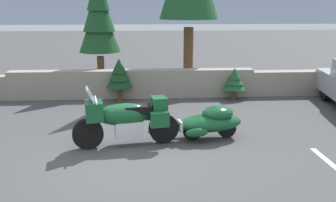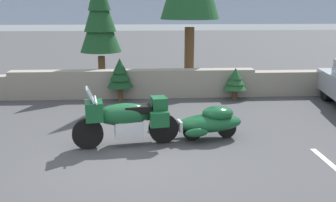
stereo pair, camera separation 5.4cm
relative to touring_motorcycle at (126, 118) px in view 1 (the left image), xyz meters
The scene contains 7 objects.
ground_plane 1.00m from the touring_motorcycle, 85.50° to the right, with size 80.00×80.00×0.00m, color #424244.
stone_guard_wall 4.63m from the touring_motorcycle, 84.39° to the left, with size 24.00×0.53×0.92m.
touring_motorcycle is the anchor object (origin of this frame).
car_shaped_trailer 1.94m from the touring_motorcycle, ahead, with size 2.23×0.95×0.76m.
pine_tree_secondary 6.19m from the touring_motorcycle, 100.65° to the left, with size 1.44×1.44×4.26m.
pine_sapling_near 5.31m from the touring_motorcycle, 50.79° to the left, with size 0.77×0.77×1.03m.
pine_sapling_farther 4.18m from the touring_motorcycle, 94.76° to the left, with size 0.84×0.84×1.37m.
Camera 1 is at (0.28, -7.31, 2.99)m, focal length 41.64 mm.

